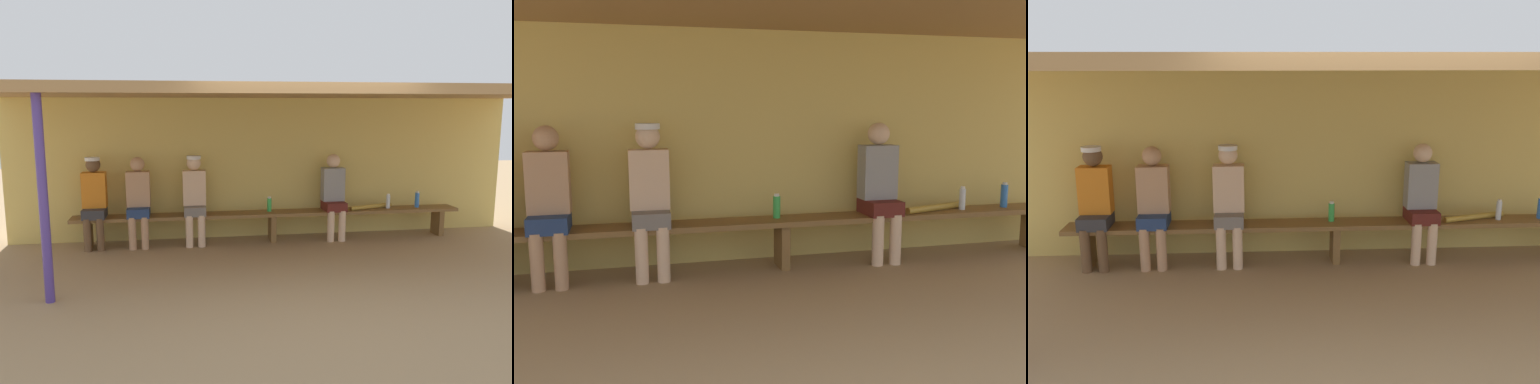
# 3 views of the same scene
# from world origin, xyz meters

# --- Properties ---
(ground_plane) EXTENTS (24.00, 24.00, 0.00)m
(ground_plane) POSITION_xyz_m (0.00, 0.00, 0.00)
(ground_plane) COLOR #9E7F59
(back_wall) EXTENTS (8.00, 0.20, 2.20)m
(back_wall) POSITION_xyz_m (0.00, 2.00, 1.10)
(back_wall) COLOR #D8BC60
(back_wall) RESTS_ON ground
(dugout_roof) EXTENTS (8.00, 2.80, 0.12)m
(dugout_roof) POSITION_xyz_m (0.00, 0.70, 2.26)
(dugout_roof) COLOR #9E7547
(dugout_roof) RESTS_ON back_wall
(support_post) EXTENTS (0.10, 0.10, 2.20)m
(support_post) POSITION_xyz_m (-2.81, -0.55, 1.10)
(support_post) COLOR #4C388C
(support_post) RESTS_ON ground
(bench) EXTENTS (6.00, 0.36, 0.46)m
(bench) POSITION_xyz_m (0.00, 1.55, 0.39)
(bench) COLOR brown
(bench) RESTS_ON ground
(player_in_white) EXTENTS (0.34, 0.42, 1.34)m
(player_in_white) POSITION_xyz_m (0.98, 1.55, 0.73)
(player_in_white) COLOR #591E19
(player_in_white) RESTS_ON ground
(player_rightmost) EXTENTS (0.34, 0.42, 1.34)m
(player_rightmost) POSITION_xyz_m (-2.65, 1.55, 0.75)
(player_rightmost) COLOR #333338
(player_rightmost) RESTS_ON ground
(player_middle) EXTENTS (0.34, 0.42, 1.34)m
(player_middle) POSITION_xyz_m (-1.19, 1.55, 0.75)
(player_middle) COLOR slate
(player_middle) RESTS_ON ground
(player_in_blue) EXTENTS (0.34, 0.42, 1.34)m
(player_in_blue) POSITION_xyz_m (-2.02, 1.55, 0.73)
(player_in_blue) COLOR navy
(player_in_blue) RESTS_ON ground
(water_bottle_clear) EXTENTS (0.07, 0.07, 0.26)m
(water_bottle_clear) POSITION_xyz_m (2.38, 1.56, 0.58)
(water_bottle_clear) COLOR blue
(water_bottle_clear) RESTS_ON bench
(water_bottle_orange) EXTENTS (0.07, 0.07, 0.23)m
(water_bottle_orange) POSITION_xyz_m (-0.04, 1.60, 0.57)
(water_bottle_orange) COLOR green
(water_bottle_orange) RESTS_ON bench
(water_bottle_green) EXTENTS (0.06, 0.06, 0.24)m
(water_bottle_green) POSITION_xyz_m (1.88, 1.54, 0.57)
(water_bottle_green) COLOR silver
(water_bottle_green) RESTS_ON bench
(baseball_bat) EXTENTS (0.77, 0.29, 0.07)m
(baseball_bat) POSITION_xyz_m (1.60, 1.55, 0.49)
(baseball_bat) COLOR #B28C33
(baseball_bat) RESTS_ON bench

